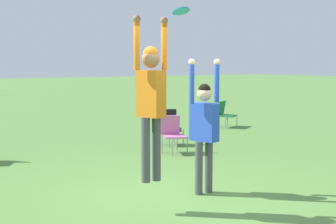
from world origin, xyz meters
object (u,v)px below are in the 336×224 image
Objects in this scene: frisbee at (181,11)px; camping_chair_1 at (169,125)px; camping_chair_4 at (224,113)px; person_defending at (204,123)px; person_jumping at (151,94)px; camping_chair_5 at (172,132)px.

frisbee is 5.33m from camping_chair_1.
frisbee is at bearing 15.49° from camping_chair_4.
camping_chair_4 is at bearing 121.06° from person_defending.
person_defending is (1.16, 0.35, -0.50)m from person_jumping.
camping_chair_1 is at bearing 58.52° from frisbee.
camping_chair_4 is (5.77, 5.86, -2.29)m from frisbee.
camping_chair_5 is at bearing 138.15° from person_defending.
camping_chair_4 is (5.24, 5.73, -0.64)m from person_defending.
person_jumping reaches higher than person_defending.
person_defending is 4.50m from camping_chair_1.
camping_chair_5 is at bearing 5.28° from camping_chair_4.
camping_chair_5 is at bearing 94.25° from camping_chair_1.
person_jumping is 4.43m from camping_chair_5.
person_jumping is 5.47m from camping_chair_1.
frisbee is 0.30× the size of camping_chair_5.
person_jumping is at bearing 88.34° from camping_chair_1.
person_defending is 2.35× the size of camping_chair_1.
frisbee is at bearing -92.63° from person_defending.
person_jumping is at bearing -90.00° from person_defending.
person_defending is 1.74m from frisbee.
camping_chair_1 is at bearing 136.98° from person_defending.
person_defending is 3.43m from camping_chair_5.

